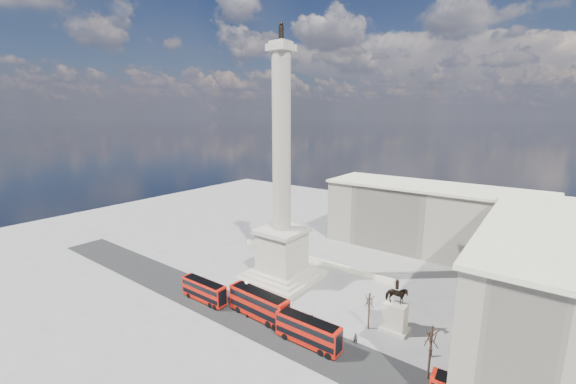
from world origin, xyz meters
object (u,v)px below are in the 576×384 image
(red_bus_b, at_px, (259,304))
(pedestrian_walking, at_px, (356,339))
(pedestrian_standing, at_px, (430,351))
(nelsons_column, at_px, (282,219))
(pedestrian_crossing, at_px, (312,320))
(victorian_lamp, at_px, (247,296))
(red_bus_c, at_px, (308,331))
(red_bus_a, at_px, (204,291))
(equestrian_statue, at_px, (395,313))

(red_bus_b, relative_size, pedestrian_walking, 6.50)
(red_bus_b, bearing_deg, pedestrian_standing, 17.51)
(nelsons_column, xyz_separation_m, pedestrian_walking, (22.22, -11.00, -12.03))
(nelsons_column, xyz_separation_m, pedestrian_crossing, (14.44, -10.82, -11.95))
(nelsons_column, distance_m, pedestrian_standing, 34.82)
(victorian_lamp, height_order, pedestrian_standing, victorian_lamp)
(pedestrian_walking, distance_m, pedestrian_standing, 10.36)
(pedestrian_standing, relative_size, pedestrian_crossing, 0.80)
(victorian_lamp, distance_m, pedestrian_standing, 28.78)
(red_bus_b, bearing_deg, pedestrian_crossing, 23.94)
(red_bus_b, relative_size, red_bus_c, 1.12)
(red_bus_a, height_order, red_bus_c, red_bus_c)
(pedestrian_standing, xyz_separation_m, pedestrian_crossing, (-17.40, -3.66, 0.19))
(red_bus_c, bearing_deg, pedestrian_crossing, 115.87)
(red_bus_c, height_order, pedestrian_crossing, red_bus_c)
(red_bus_c, height_order, pedestrian_walking, red_bus_c)
(red_bus_c, xyz_separation_m, pedestrian_standing, (15.21, 8.10, -1.41))
(victorian_lamp, bearing_deg, pedestrian_walking, 13.44)
(red_bus_a, relative_size, red_bus_b, 0.84)
(nelsons_column, distance_m, red_bus_a, 20.11)
(equestrian_statue, bearing_deg, nelsons_column, 170.81)
(red_bus_c, relative_size, pedestrian_standing, 6.64)
(red_bus_a, xyz_separation_m, pedestrian_crossing, (20.04, 5.14, -1.09))
(nelsons_column, distance_m, pedestrian_walking, 27.56)
(red_bus_a, bearing_deg, red_bus_b, 8.47)
(nelsons_column, bearing_deg, pedestrian_standing, -12.68)
(red_bus_b, height_order, equestrian_statue, equestrian_statue)
(red_bus_b, height_order, red_bus_c, red_bus_b)
(nelsons_column, height_order, red_bus_c, nelsons_column)
(victorian_lamp, distance_m, equestrian_statue, 23.92)
(pedestrian_walking, bearing_deg, red_bus_c, -169.42)
(red_bus_b, height_order, pedestrian_standing, red_bus_b)
(red_bus_c, bearing_deg, pedestrian_standing, 27.61)
(nelsons_column, relative_size, pedestrian_crossing, 25.76)
(red_bus_b, bearing_deg, equestrian_statue, 29.54)
(red_bus_c, xyz_separation_m, victorian_lamp, (-12.23, 0.00, 1.72))
(victorian_lamp, distance_m, pedestrian_crossing, 11.36)
(red_bus_b, distance_m, pedestrian_walking, 16.53)
(red_bus_c, height_order, equestrian_statue, equestrian_statue)
(red_bus_a, xyz_separation_m, victorian_lamp, (10.00, 0.71, 1.86))
(nelsons_column, bearing_deg, red_bus_c, -42.53)
(red_bus_c, relative_size, victorian_lamp, 1.55)
(red_bus_b, distance_m, pedestrian_standing, 26.75)
(red_bus_b, distance_m, equestrian_statue, 21.91)
(equestrian_statue, height_order, pedestrian_walking, equestrian_statue)
(red_bus_a, distance_m, pedestrian_walking, 28.28)
(equestrian_statue, relative_size, pedestrian_standing, 5.59)
(pedestrian_walking, height_order, pedestrian_standing, pedestrian_walking)
(red_bus_c, relative_size, pedestrian_crossing, 5.33)
(nelsons_column, xyz_separation_m, victorian_lamp, (4.41, -15.26, -9.01))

